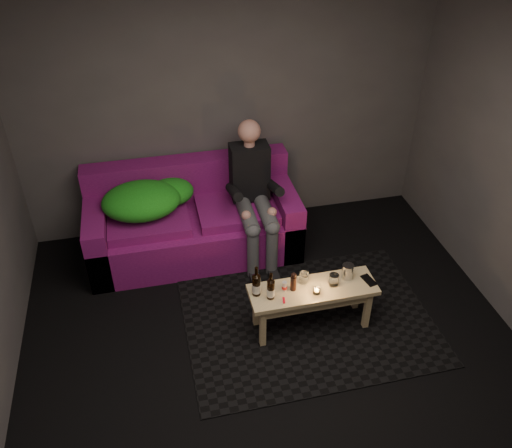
{
  "coord_description": "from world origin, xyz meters",
  "views": [
    {
      "loc": [
        -0.79,
        -2.5,
        3.38
      ],
      "look_at": [
        0.07,
        1.3,
        0.57
      ],
      "focal_mm": 38.0,
      "sensor_mm": 36.0,
      "label": 1
    }
  ],
  "objects_px": {
    "beer_bottle_a": "(256,285)",
    "steel_cup": "(348,271)",
    "beer_bottle_b": "(271,289)",
    "coffee_table": "(313,295)",
    "person": "(253,191)",
    "sofa": "(193,222)"
  },
  "relations": [
    {
      "from": "beer_bottle_b",
      "to": "steel_cup",
      "type": "distance_m",
      "value": 0.68
    },
    {
      "from": "beer_bottle_b",
      "to": "sofa",
      "type": "bearing_deg",
      "value": 109.01
    },
    {
      "from": "beer_bottle_a",
      "to": "person",
      "type": "bearing_deg",
      "value": 78.69
    },
    {
      "from": "coffee_table",
      "to": "beer_bottle_a",
      "type": "distance_m",
      "value": 0.49
    },
    {
      "from": "beer_bottle_a",
      "to": "steel_cup",
      "type": "height_order",
      "value": "beer_bottle_a"
    },
    {
      "from": "coffee_table",
      "to": "steel_cup",
      "type": "xyz_separation_m",
      "value": [
        0.31,
        0.06,
        0.14
      ]
    },
    {
      "from": "beer_bottle_b",
      "to": "steel_cup",
      "type": "relative_size",
      "value": 1.93
    },
    {
      "from": "beer_bottle_a",
      "to": "beer_bottle_b",
      "type": "height_order",
      "value": "beer_bottle_a"
    },
    {
      "from": "person",
      "to": "beer_bottle_a",
      "type": "bearing_deg",
      "value": -101.31
    },
    {
      "from": "person",
      "to": "sofa",
      "type": "bearing_deg",
      "value": 164.14
    },
    {
      "from": "sofa",
      "to": "steel_cup",
      "type": "xyz_separation_m",
      "value": [
        1.12,
        -1.22,
        0.18
      ]
    },
    {
      "from": "coffee_table",
      "to": "steel_cup",
      "type": "relative_size",
      "value": 8.07
    },
    {
      "from": "sofa",
      "to": "beer_bottle_a",
      "type": "height_order",
      "value": "sofa"
    },
    {
      "from": "sofa",
      "to": "person",
      "type": "relative_size",
      "value": 1.5
    },
    {
      "from": "coffee_table",
      "to": "beer_bottle_b",
      "type": "relative_size",
      "value": 4.18
    },
    {
      "from": "beer_bottle_a",
      "to": "beer_bottle_b",
      "type": "distance_m",
      "value": 0.12
    },
    {
      "from": "coffee_table",
      "to": "beer_bottle_b",
      "type": "xyz_separation_m",
      "value": [
        -0.36,
        -0.03,
        0.17
      ]
    },
    {
      "from": "sofa",
      "to": "beer_bottle_b",
      "type": "height_order",
      "value": "sofa"
    },
    {
      "from": "beer_bottle_b",
      "to": "beer_bottle_a",
      "type": "bearing_deg",
      "value": 147.27
    },
    {
      "from": "person",
      "to": "steel_cup",
      "type": "height_order",
      "value": "person"
    },
    {
      "from": "person",
      "to": "beer_bottle_a",
      "type": "distance_m",
      "value": 1.12
    },
    {
      "from": "coffee_table",
      "to": "beer_bottle_a",
      "type": "relative_size",
      "value": 3.79
    }
  ]
}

